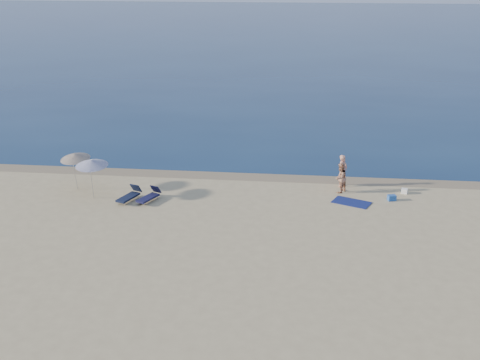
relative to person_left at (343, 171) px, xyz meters
name	(u,v)px	position (x,y,z in m)	size (l,w,h in m)	color
sea	(300,31)	(-3.86, 81.64, -0.95)	(240.00, 160.00, 0.01)	#0B2447
wet_sand_strip	(278,177)	(-3.86, 1.04, -0.95)	(240.00, 1.60, 0.00)	#847254
person_left	(343,171)	(0.00, 0.00, 0.00)	(0.70, 0.46, 1.91)	tan
person_right	(340,178)	(-0.18, -1.04, -0.08)	(0.85, 0.66, 1.75)	#B07B5C
beach_towel	(351,202)	(0.40, -2.58, -0.94)	(2.02, 1.12, 0.03)	#101952
white_bag	(404,191)	(3.51, -0.84, -0.81)	(0.33, 0.29, 0.29)	white
blue_cooler	(392,198)	(2.65, -2.00, -0.80)	(0.44, 0.31, 0.31)	#2056B2
umbrella_near	(92,163)	(-14.00, -3.36, 1.09)	(1.92, 1.94, 2.34)	silver
umbrella_far	(75,156)	(-15.43, -2.13, 1.03)	(2.10, 2.11, 2.30)	silver
lounger_left	(129,196)	(-11.89, -3.60, -0.67)	(1.13, 1.84, 0.77)	#121932
lounger_right	(149,196)	(-10.78, -3.55, -0.69)	(1.17, 1.74, 0.73)	#15163B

